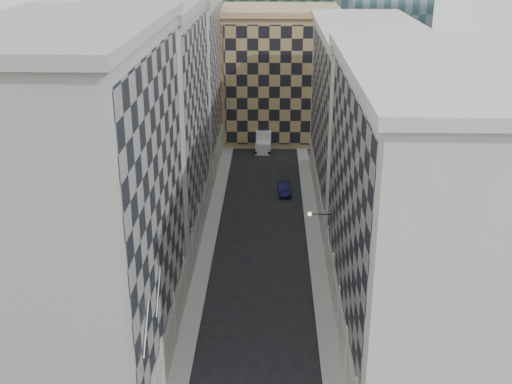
# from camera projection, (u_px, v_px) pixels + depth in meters

# --- Properties ---
(sidewalk_west) EXTENTS (1.50, 100.00, 0.15)m
(sidewalk_west) POSITION_uv_depth(u_px,v_px,m) (207.00, 246.00, 62.30)
(sidewalk_west) COLOR #969590
(sidewalk_west) RESTS_ON ground
(sidewalk_east) EXTENTS (1.50, 100.00, 0.15)m
(sidewalk_east) POSITION_uv_depth(u_px,v_px,m) (315.00, 247.00, 62.06)
(sidewalk_east) COLOR #969590
(sidewalk_east) RESTS_ON ground
(bldg_left_a) EXTENTS (10.80, 22.80, 23.70)m
(bldg_left_a) POSITION_uv_depth(u_px,v_px,m) (84.00, 213.00, 40.44)
(bldg_left_a) COLOR #A59F94
(bldg_left_a) RESTS_ON ground
(bldg_left_b) EXTENTS (10.80, 22.80, 22.70)m
(bldg_left_b) POSITION_uv_depth(u_px,v_px,m) (148.00, 125.00, 61.04)
(bldg_left_b) COLOR gray
(bldg_left_b) RESTS_ON ground
(bldg_left_c) EXTENTS (10.80, 22.80, 21.70)m
(bldg_left_c) POSITION_uv_depth(u_px,v_px,m) (180.00, 82.00, 81.65)
(bldg_left_c) COLOR #A59F94
(bldg_left_c) RESTS_ON ground
(bldg_right_a) EXTENTS (10.80, 26.80, 20.70)m
(bldg_right_a) POSITION_uv_depth(u_px,v_px,m) (415.00, 213.00, 44.20)
(bldg_right_a) COLOR beige
(bldg_right_a) RESTS_ON ground
(bldg_right_b) EXTENTS (10.80, 28.80, 19.70)m
(bldg_right_b) POSITION_uv_depth(u_px,v_px,m) (364.00, 117.00, 69.44)
(bldg_right_b) COLOR beige
(bldg_right_b) RESTS_ON ground
(tan_block) EXTENTS (16.80, 14.80, 18.80)m
(tan_block) POSITION_uv_depth(u_px,v_px,m) (280.00, 73.00, 93.84)
(tan_block) COLOR tan
(tan_block) RESTS_ON ground
(flagpoles_left) EXTENTS (0.10, 6.33, 2.33)m
(flagpoles_left) POSITION_uv_depth(u_px,v_px,m) (152.00, 309.00, 37.10)
(flagpoles_left) COLOR gray
(flagpoles_left) RESTS_ON ground
(bracket_lamp) EXTENTS (1.98, 0.36, 0.36)m
(bracket_lamp) POSITION_uv_depth(u_px,v_px,m) (312.00, 214.00, 54.24)
(bracket_lamp) COLOR black
(bracket_lamp) RESTS_ON ground
(box_truck) EXTENTS (2.32, 5.16, 2.78)m
(box_truck) POSITION_uv_depth(u_px,v_px,m) (264.00, 141.00, 90.26)
(box_truck) COLOR silver
(box_truck) RESTS_ON ground
(dark_car) EXTENTS (1.55, 4.01, 1.30)m
(dark_car) POSITION_uv_depth(u_px,v_px,m) (284.00, 188.00, 74.91)
(dark_car) COLOR #0F1038
(dark_car) RESTS_ON ground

